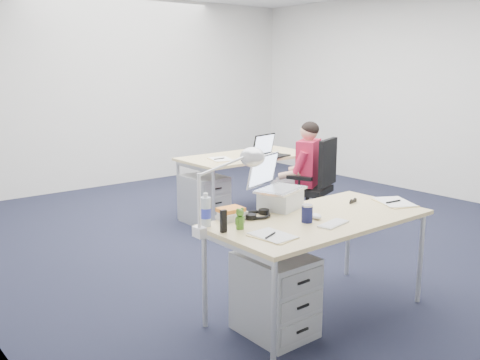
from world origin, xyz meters
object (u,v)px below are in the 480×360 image
can_koozie (307,213)px  water_bottle (206,210)px  wireless_keyboard (333,224)px  dark_laptop (273,145)px  desk_far (247,159)px  sunglasses (353,201)px  seated_person (297,175)px  silver_laptop (281,183)px  headphones (258,214)px  book_stack (232,213)px  office_chair (310,205)px  desk_lamp (220,190)px  drawer_pedestal_far (204,199)px  desk_near (319,224)px  computer_mouse (316,216)px  cordless_phone (223,221)px  far_cup (268,146)px  bear_figurine (240,218)px  drawer_pedestal_near (275,294)px

can_koozie → water_bottle: bearing=148.2°
wireless_keyboard → dark_laptop: bearing=44.8°
desk_far → sunglasses: 2.42m
seated_person → dark_laptop: 0.59m
silver_laptop → headphones: silver_laptop is taller
silver_laptop → book_stack: 0.49m
dark_laptop → office_chair: bearing=-104.9°
water_bottle → dark_laptop: bearing=38.8°
office_chair → seated_person: size_ratio=0.86×
can_koozie → desk_lamp: size_ratio=0.23×
drawer_pedestal_far → water_bottle: (-1.45, -2.09, 0.57)m
desk_near → computer_mouse: 0.08m
headphones → silver_laptop: bearing=-2.9°
book_stack → sunglasses: bearing=-13.1°
wireless_keyboard → can_koozie: (-0.10, 0.15, 0.06)m
headphones → desk_lamp: desk_lamp is taller
can_koozie → desk_near: bearing=10.5°
cordless_phone → far_cup: size_ratio=1.43×
wireless_keyboard → water_bottle: 0.86m
silver_laptop → computer_mouse: silver_laptop is taller
dark_laptop → wireless_keyboard: bearing=-135.4°
can_koozie → far_cup: 3.26m
wireless_keyboard → desk_lamp: bearing=141.9°
far_cup → wireless_keyboard: bearing=-124.1°
sunglasses → far_cup: (1.30, 2.46, 0.04)m
desk_far → far_cup: size_ratio=15.39×
water_bottle → wireless_keyboard: bearing=-37.1°
computer_mouse → bear_figurine: 0.58m
computer_mouse → wireless_keyboard: bearing=-78.1°
seated_person → wireless_keyboard: 2.30m
headphones → sunglasses: bearing=-27.4°
can_koozie → desk_lamp: 0.66m
book_stack → desk_far: bearing=48.3°
desk_near → headphones: headphones is taller
desk_far → drawer_pedestal_near: size_ratio=2.91×
headphones → desk_lamp: size_ratio=0.44×
book_stack → far_cup: bearing=43.8°
seated_person → cordless_phone: 2.58m
cordless_phone → far_cup: cordless_phone is taller
bear_figurine → dark_laptop: dark_laptop is taller
drawer_pedestal_near → dark_laptop: dark_laptop is taller
book_stack → sunglasses: size_ratio=1.78×
desk_lamp → far_cup: (2.55, 2.41, -0.22)m
desk_near → water_bottle: 0.83m
computer_mouse → dark_laptop: size_ratio=0.28×
desk_near → office_chair: 2.08m
bear_figurine → far_cup: 3.43m
headphones → bear_figurine: bear_figurine is taller
silver_laptop → headphones: bearing=175.0°
cordless_phone → far_cup: bearing=50.6°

